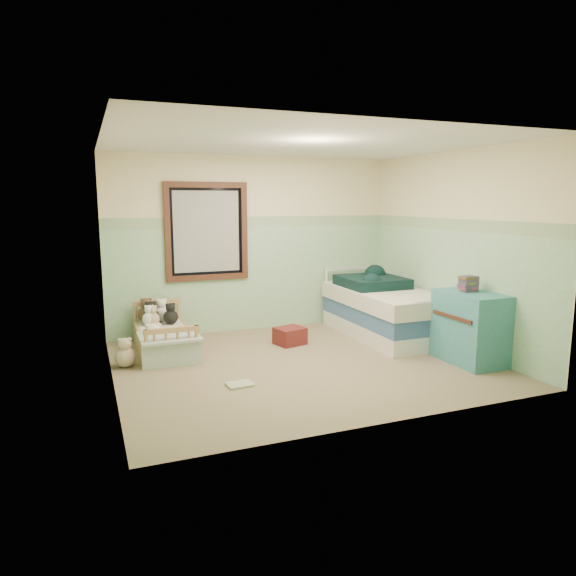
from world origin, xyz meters
name	(u,v)px	position (x,y,z in m)	size (l,w,h in m)	color
floor	(303,364)	(0.00, 0.00, -0.01)	(4.20, 3.60, 0.02)	#7E6E4F
ceiling	(304,141)	(0.00, 0.00, 2.51)	(4.20, 3.60, 0.02)	silver
wall_back	(254,244)	(0.00, 1.80, 1.25)	(4.20, 0.04, 2.50)	beige
wall_front	(390,278)	(0.00, -1.80, 1.25)	(4.20, 0.04, 2.50)	beige
wall_left	(107,265)	(-2.10, 0.00, 1.25)	(0.04, 3.60, 2.50)	beige
wall_right	(454,250)	(2.10, 0.00, 1.25)	(0.04, 3.60, 2.50)	beige
wainscot_mint	(255,279)	(0.00, 1.79, 0.75)	(4.20, 0.01, 1.50)	#88B890
border_strip	(254,222)	(0.00, 1.79, 1.57)	(4.20, 0.01, 0.15)	#467E52
window_frame	(207,232)	(-0.70, 1.76, 1.45)	(1.16, 0.06, 1.36)	#3F1E14
window_blinds	(207,232)	(-0.70, 1.77, 1.45)	(0.92, 0.01, 1.12)	#B7B7AE
toddler_bed_frame	(165,345)	(-1.43, 1.05, 0.08)	(0.63, 1.26, 0.16)	#986433
toddler_mattress	(164,335)	(-1.43, 1.05, 0.22)	(0.58, 1.21, 0.12)	white
patchwork_quilt	(169,336)	(-1.43, 0.66, 0.30)	(0.69, 0.63, 0.03)	#6E98B1
plush_bed_brown	(147,314)	(-1.58, 1.55, 0.39)	(0.22, 0.22, 0.22)	brown
plush_bed_white	(162,314)	(-1.38, 1.55, 0.39)	(0.21, 0.21, 0.21)	white
plush_bed_tan	(153,319)	(-1.53, 1.33, 0.37)	(0.18, 0.18, 0.18)	tan
plush_bed_dark	(171,317)	(-1.30, 1.33, 0.38)	(0.19, 0.19, 0.19)	black
plush_floor_cream	(154,346)	(-1.59, 0.85, 0.14)	(0.29, 0.29, 0.29)	white
plush_floor_tan	(125,357)	(-1.94, 0.60, 0.12)	(0.23, 0.23, 0.23)	tan
twin_bed_frame	(385,328)	(1.55, 0.70, 0.11)	(0.97, 1.94, 0.22)	white
twin_boxspring	(385,313)	(1.55, 0.70, 0.33)	(0.97, 1.94, 0.22)	navy
twin_mattress	(386,297)	(1.55, 0.70, 0.55)	(1.01, 1.98, 0.22)	silver
teal_blanket	(372,282)	(1.50, 1.00, 0.73)	(0.83, 0.87, 0.14)	black
dresser	(470,327)	(1.83, -0.68, 0.41)	(0.52, 0.83, 0.83)	teal
book_stack	(468,284)	(1.83, -0.61, 0.92)	(0.18, 0.14, 0.18)	#513632
red_pillow	(290,336)	(0.16, 0.80, 0.11)	(0.36, 0.31, 0.22)	maroon
floor_book	(240,384)	(-0.90, -0.46, 0.01)	(0.26, 0.20, 0.02)	#E0C648
extra_plush_0	(151,317)	(-1.54, 1.40, 0.39)	(0.21, 0.21, 0.21)	black
extra_plush_1	(150,319)	(-1.57, 1.34, 0.37)	(0.18, 0.18, 0.18)	white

